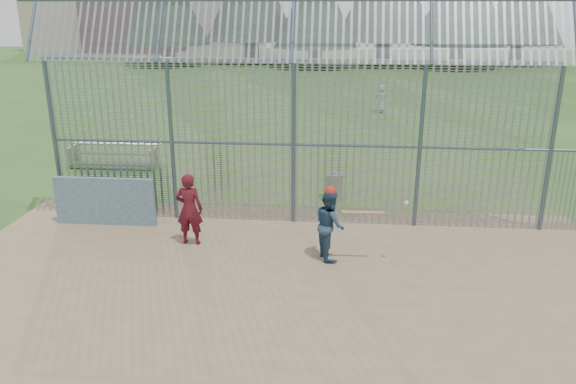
# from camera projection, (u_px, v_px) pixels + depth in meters

# --- Properties ---
(ground) EXTENTS (120.00, 120.00, 0.00)m
(ground) POSITION_uv_depth(u_px,v_px,m) (279.00, 289.00, 10.84)
(ground) COLOR #2D511E
(ground) RESTS_ON ground
(dirt_infield) EXTENTS (14.00, 10.00, 0.02)m
(dirt_infield) POSITION_uv_depth(u_px,v_px,m) (276.00, 301.00, 10.37)
(dirt_infield) COLOR #756047
(dirt_infield) RESTS_ON ground
(dugout_wall) EXTENTS (2.50, 0.12, 1.20)m
(dugout_wall) POSITION_uv_depth(u_px,v_px,m) (105.00, 201.00, 13.77)
(dugout_wall) COLOR #38566B
(dugout_wall) RESTS_ON dirt_infield
(batter) EXTENTS (0.78, 0.88, 1.52)m
(batter) POSITION_uv_depth(u_px,v_px,m) (330.00, 225.00, 11.90)
(batter) COLOR navy
(batter) RESTS_ON dirt_infield
(onlooker) EXTENTS (0.61, 0.40, 1.66)m
(onlooker) POSITION_uv_depth(u_px,v_px,m) (189.00, 209.00, 12.58)
(onlooker) COLOR maroon
(onlooker) RESTS_ON dirt_infield
(bg_kid_standing) EXTENTS (0.76, 0.59, 1.37)m
(bg_kid_standing) POSITION_uv_depth(u_px,v_px,m) (380.00, 99.00, 28.03)
(bg_kid_standing) COLOR gray
(bg_kid_standing) RESTS_ON ground
(batting_gear) EXTENTS (1.72, 0.33, 0.55)m
(batting_gear) POSITION_uv_depth(u_px,v_px,m) (340.00, 197.00, 11.64)
(batting_gear) COLOR #B42118
(batting_gear) RESTS_ON ground
(trash_can) EXTENTS (0.56, 0.56, 0.82)m
(trash_can) POSITION_uv_depth(u_px,v_px,m) (334.00, 186.00, 15.67)
(trash_can) COLOR gray
(trash_can) RESTS_ON ground
(bleacher) EXTENTS (3.00, 0.95, 0.72)m
(bleacher) POSITION_uv_depth(u_px,v_px,m) (114.00, 155.00, 18.79)
(bleacher) COLOR slate
(bleacher) RESTS_ON ground
(backstop_fence) EXTENTS (20.09, 0.81, 5.30)m
(backstop_fence) POSITION_uv_depth(u_px,v_px,m) (370.00, 132.00, 13.17)
(backstop_fence) COLOR #47566B
(backstop_fence) RESTS_ON ground
(distant_buildings) EXTENTS (26.50, 10.50, 8.00)m
(distant_buildings) POSITION_uv_depth(u_px,v_px,m) (131.00, 18.00, 64.95)
(distant_buildings) COLOR brown
(distant_buildings) RESTS_ON ground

